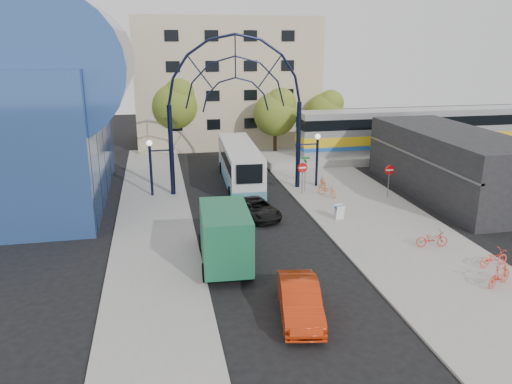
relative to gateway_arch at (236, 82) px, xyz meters
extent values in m
plane|color=black|center=(0.00, -14.00, -8.56)|extent=(120.00, 120.00, 0.00)
cube|color=gray|center=(8.00, -10.00, -8.50)|extent=(8.00, 56.00, 0.12)
cube|color=gray|center=(-6.50, -8.00, -8.50)|extent=(5.00, 50.00, 0.12)
cylinder|color=black|center=(-5.00, 0.00, -5.06)|extent=(0.36, 0.36, 7.00)
cylinder|color=black|center=(5.00, 0.00, -5.06)|extent=(0.36, 0.36, 7.00)
cylinder|color=black|center=(-6.60, 0.00, -6.56)|extent=(0.20, 0.20, 4.00)
cylinder|color=black|center=(6.60, 0.00, -6.56)|extent=(0.20, 0.20, 4.00)
sphere|color=white|center=(-6.60, 0.00, -4.36)|extent=(0.44, 0.44, 0.44)
sphere|color=white|center=(6.60, 0.00, -4.36)|extent=(0.44, 0.44, 0.44)
cylinder|color=slate|center=(4.80, -2.00, -7.34)|extent=(0.06, 0.06, 2.20)
cylinder|color=red|center=(4.80, -2.00, -6.34)|extent=(0.80, 0.04, 0.80)
cube|color=white|center=(4.80, -2.03, -6.34)|extent=(0.55, 0.02, 0.12)
cylinder|color=slate|center=(11.00, -4.00, -7.34)|extent=(0.06, 0.06, 2.20)
cylinder|color=red|center=(11.00, -4.00, -6.34)|extent=(0.76, 0.04, 0.76)
cube|color=white|center=(11.00, -4.03, -6.34)|extent=(0.55, 0.02, 0.12)
cylinder|color=slate|center=(5.20, -1.40, -7.04)|extent=(0.05, 0.05, 2.80)
cube|color=#146626|center=(5.20, -1.40, -5.74)|extent=(0.70, 0.03, 0.18)
cube|color=#146626|center=(5.20, -1.40, -5.99)|extent=(0.03, 0.70, 0.18)
cube|color=white|center=(5.60, -8.20, -7.94)|extent=(0.55, 0.26, 0.99)
cube|color=white|center=(5.60, -7.85, -7.94)|extent=(0.55, 0.26, 0.99)
cube|color=#1E59A5|center=(5.60, -8.02, -7.61)|extent=(0.55, 0.42, 0.14)
cube|color=#305295|center=(-17.00, 1.00, -3.56)|extent=(14.00, 18.00, 10.00)
cylinder|color=#305295|center=(-12.00, 1.00, 1.44)|extent=(9.00, 16.00, 9.00)
cube|color=black|center=(16.00, -4.00, -6.06)|extent=(6.00, 16.00, 5.00)
cube|color=#CBAC8D|center=(2.00, 21.00, -1.56)|extent=(20.00, 12.00, 14.00)
cube|color=gray|center=(20.00, 8.00, -8.16)|extent=(32.00, 5.00, 0.80)
cube|color=#B7B7BC|center=(20.00, 8.00, -5.66)|extent=(25.00, 3.00, 4.20)
cube|color=gold|center=(20.00, 8.00, -6.26)|extent=(25.10, 3.05, 0.90)
cube|color=black|center=(20.00, 8.00, -4.66)|extent=(25.05, 3.05, 1.00)
cube|color=#1E59A5|center=(20.00, 8.00, -6.96)|extent=(25.10, 3.05, 0.35)
cylinder|color=#382314|center=(6.00, 12.00, -7.30)|extent=(0.36, 0.36, 2.52)
sphere|color=#456219|center=(6.00, 12.00, -4.22)|extent=(4.48, 4.48, 4.48)
sphere|color=#456219|center=(6.50, 11.70, -3.10)|extent=(3.08, 3.08, 3.08)
cylinder|color=#382314|center=(-4.00, 16.00, -7.12)|extent=(0.36, 0.36, 2.88)
sphere|color=#456219|center=(-4.00, 16.00, -3.60)|extent=(5.12, 5.12, 5.12)
sphere|color=#456219|center=(-3.50, 15.70, -2.32)|extent=(3.52, 3.52, 3.52)
cylinder|color=#382314|center=(12.00, 14.00, -7.39)|extent=(0.36, 0.36, 2.34)
sphere|color=#456219|center=(12.00, 14.00, -4.53)|extent=(4.16, 4.16, 4.16)
sphere|color=#456219|center=(12.50, 13.70, -3.49)|extent=(2.86, 2.86, 2.86)
cube|color=silver|center=(0.67, 2.47, -6.79)|extent=(3.12, 11.74, 2.93)
cube|color=#63C8DC|center=(0.67, 2.47, -8.00)|extent=(3.16, 11.74, 0.71)
cube|color=black|center=(0.67, 2.47, -6.18)|extent=(3.17, 11.51, 0.91)
cube|color=black|center=(0.39, -3.41, -6.23)|extent=(1.91, 0.23, 1.42)
cube|color=black|center=(0.94, 8.23, -6.94)|extent=(2.43, 0.30, 1.62)
cylinder|color=black|center=(-0.42, 6.13, -8.07)|extent=(0.33, 0.98, 0.97)
cylinder|color=black|center=(2.10, 6.01, -8.07)|extent=(0.33, 0.98, 0.97)
cylinder|color=black|center=(-0.79, -1.77, -8.07)|extent=(0.33, 0.98, 0.97)
cylinder|color=black|center=(1.73, -1.89, -8.07)|extent=(0.33, 0.98, 0.97)
cube|color=black|center=(-2.69, -10.81, -7.45)|extent=(2.44, 2.53, 2.22)
cube|color=black|center=(-2.63, -9.60, -6.99)|extent=(2.02, 0.20, 1.01)
cube|color=#185C3C|center=(-2.85, -13.83, -6.64)|extent=(2.65, 4.75, 2.82)
cylinder|color=black|center=(-3.87, -11.05, -8.07)|extent=(0.31, 0.98, 0.97)
cylinder|color=black|center=(-1.55, -11.17, -8.07)|extent=(0.31, 0.98, 0.97)
cylinder|color=black|center=(-4.07, -14.98, -8.07)|extent=(0.31, 0.98, 0.97)
cylinder|color=black|center=(-1.76, -15.10, -8.07)|extent=(0.31, 0.98, 0.97)
imported|color=black|center=(0.40, -6.22, -7.93)|extent=(2.96, 4.84, 1.25)
imported|color=#B6290B|center=(-0.36, -19.11, -7.77)|extent=(2.45, 5.00, 1.58)
imported|color=orange|center=(6.55, -2.96, -7.95)|extent=(1.45, 1.93, 0.97)
imported|color=orange|center=(6.99, -0.61, -7.96)|extent=(0.55, 1.62, 0.96)
imported|color=red|center=(9.20, -13.46, -7.94)|extent=(1.94, 0.88, 0.98)
imported|color=red|center=(9.89, -18.45, -7.88)|extent=(1.91, 1.25, 1.12)
imported|color=#FF4633|center=(11.02, -16.47, -7.97)|extent=(1.86, 0.89, 0.94)
camera|label=1|loc=(-6.04, -37.60, 3.03)|focal=35.00mm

